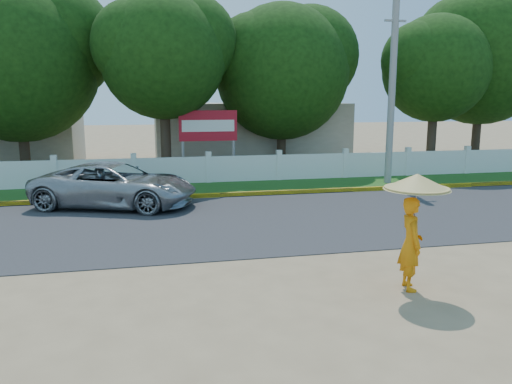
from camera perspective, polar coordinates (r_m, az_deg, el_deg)
ground at (r=10.09m, az=2.45°, el=-9.35°), size 120.00×120.00×0.00m
road at (r=14.30m, az=-2.13°, el=-3.28°), size 60.00×7.00×0.02m
grass_verge at (r=19.38m, az=-4.88°, el=0.40°), size 60.00×3.50×0.03m
curb at (r=17.71m, az=-4.17°, el=-0.35°), size 40.00×0.18×0.16m
fence at (r=20.71m, az=-5.42°, el=2.55°), size 40.00×0.10×1.10m
building_near at (r=27.76m, az=-0.98°, el=6.82°), size 10.00×6.00×3.20m
utility_pole at (r=21.08m, az=15.26°, el=10.74°), size 0.28×0.28×7.24m
vehicle at (r=16.61m, az=-15.79°, el=0.77°), size 5.65×4.01×1.43m
monk_with_parasol at (r=9.38m, az=17.58°, el=-2.50°), size 1.18×1.18×2.14m
billboard at (r=21.65m, az=-5.49°, el=7.13°), size 2.50×0.13×2.95m
tree_row at (r=23.75m, az=-0.95°, el=14.35°), size 33.53×7.77×9.04m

